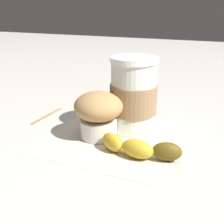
# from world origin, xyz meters

# --- Properties ---
(ground_plane) EXTENTS (3.00, 3.00, 0.00)m
(ground_plane) POSITION_xyz_m (0.00, 0.00, 0.00)
(ground_plane) COLOR beige
(paper_napkin) EXTENTS (0.25, 0.25, 0.00)m
(paper_napkin) POSITION_xyz_m (0.00, 0.00, 0.00)
(paper_napkin) COLOR beige
(paper_napkin) RESTS_ON ground_plane
(coffee_cup) EXTENTS (0.09, 0.09, 0.15)m
(coffee_cup) POSITION_xyz_m (-0.06, 0.02, 0.07)
(coffee_cup) COLOR silver
(coffee_cup) RESTS_ON paper_napkin
(muffin) EXTENTS (0.09, 0.09, 0.09)m
(muffin) POSITION_xyz_m (0.00, -0.03, 0.05)
(muffin) COLOR white
(muffin) RESTS_ON paper_napkin
(banana) EXTENTS (0.05, 0.15, 0.03)m
(banana) POSITION_xyz_m (0.05, 0.07, 0.02)
(banana) COLOR gold
(banana) RESTS_ON paper_napkin
(wooden_stirrer) EXTENTS (0.11, 0.01, 0.00)m
(wooden_stirrer) POSITION_xyz_m (-0.06, -0.18, 0.00)
(wooden_stirrer) COLOR #9E7547
(wooden_stirrer) RESTS_ON ground_plane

